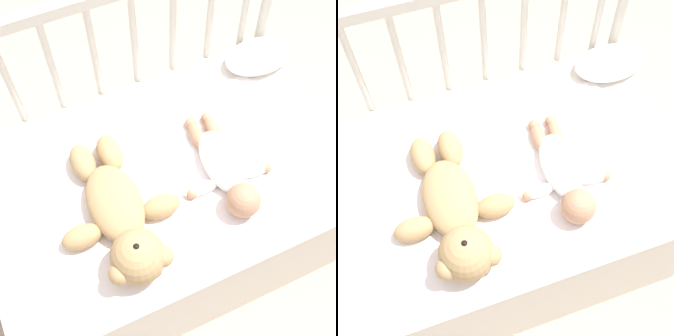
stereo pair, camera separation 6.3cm
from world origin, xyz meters
TOP-DOWN VIEW (x-y plane):
  - ground_plane at (0.00, 0.00)m, footprint 12.00×12.00m
  - crib_mattress at (0.00, 0.00)m, footprint 1.13×0.71m
  - crib_rail at (0.00, 0.38)m, footprint 1.13×0.04m
  - blanket at (-0.03, -0.05)m, footprint 0.88×0.58m
  - teddy_bear at (-0.18, -0.10)m, footprint 0.35×0.49m
  - baby at (0.16, -0.07)m, footprint 0.29×0.39m
  - small_pillow at (0.48, 0.28)m, footprint 0.25×0.16m

SIDE VIEW (x-z plane):
  - ground_plane at x=0.00m, z-range 0.00..0.00m
  - crib_mattress at x=0.00m, z-range 0.00..0.55m
  - blanket at x=-0.03m, z-range 0.55..0.55m
  - small_pillow at x=0.48m, z-range 0.55..0.61m
  - baby at x=0.16m, z-range 0.53..0.63m
  - teddy_bear at x=-0.18m, z-range 0.53..0.68m
  - crib_rail at x=0.00m, z-range 0.18..1.12m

